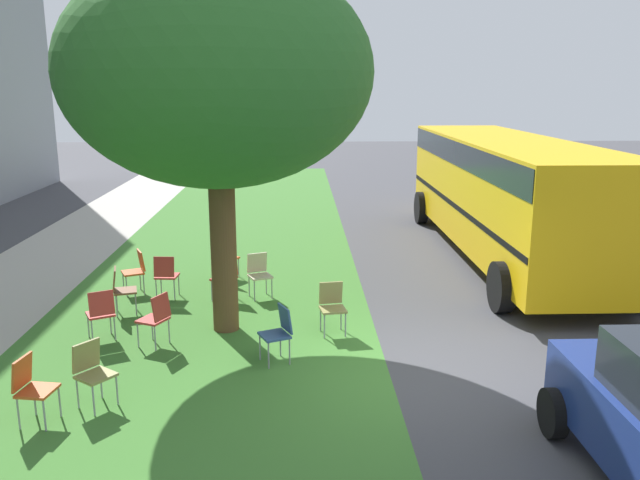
# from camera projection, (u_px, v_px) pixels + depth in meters

# --- Properties ---
(ground) EXTENTS (80.00, 80.00, 0.00)m
(ground) POSITION_uv_depth(u_px,v_px,m) (403.00, 374.00, 9.50)
(ground) COLOR #424247
(grass_verge) EXTENTS (48.00, 6.00, 0.01)m
(grass_verge) POSITION_uv_depth(u_px,v_px,m) (184.00, 377.00, 9.39)
(grass_verge) COLOR #3D752D
(grass_verge) RESTS_ON ground
(street_tree) EXTENTS (4.97, 4.97, 6.16)m
(street_tree) POSITION_uv_depth(u_px,v_px,m) (217.00, 73.00, 10.27)
(street_tree) COLOR brown
(street_tree) RESTS_ON ground
(chair_0) EXTENTS (0.48, 0.48, 0.88)m
(chair_0) POSITION_uv_depth(u_px,v_px,m) (31.00, 385.00, 8.02)
(chair_0) COLOR #C64C1E
(chair_0) RESTS_ON ground
(chair_1) EXTENTS (0.55, 0.55, 0.88)m
(chair_1) POSITION_uv_depth(u_px,v_px,m) (279.00, 330.00, 9.82)
(chair_1) COLOR #335184
(chair_1) RESTS_ON ground
(chair_2) EXTENTS (0.51, 0.51, 0.88)m
(chair_2) POSITION_uv_depth(u_px,v_px,m) (121.00, 287.00, 11.89)
(chair_2) COLOR brown
(chair_2) RESTS_ON ground
(chair_3) EXTENTS (0.56, 0.55, 0.88)m
(chair_3) POSITION_uv_depth(u_px,v_px,m) (226.00, 274.00, 12.73)
(chair_3) COLOR #B7332D
(chair_3) RESTS_ON ground
(chair_4) EXTENTS (0.55, 0.56, 0.88)m
(chair_4) POSITION_uv_depth(u_px,v_px,m) (156.00, 316.00, 10.41)
(chair_4) COLOR #B7332D
(chair_4) RESTS_ON ground
(chair_5) EXTENTS (0.58, 0.58, 0.88)m
(chair_5) POSITION_uv_depth(u_px,v_px,m) (225.00, 255.00, 14.10)
(chair_5) COLOR #C64C1E
(chair_5) RESTS_ON ground
(chair_6) EXTENTS (0.54, 0.54, 0.88)m
(chair_6) POSITION_uv_depth(u_px,v_px,m) (259.00, 272.00, 12.87)
(chair_6) COLOR beige
(chair_6) RESTS_ON ground
(chair_7) EXTENTS (0.45, 0.45, 0.88)m
(chair_7) POSITION_uv_depth(u_px,v_px,m) (166.00, 273.00, 12.76)
(chair_7) COLOR #B7332D
(chair_7) RESTS_ON ground
(chair_8) EXTENTS (0.48, 0.48, 0.88)m
(chair_8) POSITION_uv_depth(u_px,v_px,m) (332.00, 304.00, 10.99)
(chair_8) COLOR olive
(chair_8) RESTS_ON ground
(chair_9) EXTENTS (0.56, 0.56, 0.88)m
(chair_9) POSITION_uv_depth(u_px,v_px,m) (101.00, 311.00, 10.64)
(chair_9) COLOR #B7332D
(chair_9) RESTS_ON ground
(chair_10) EXTENTS (0.55, 0.55, 0.88)m
(chair_10) POSITION_uv_depth(u_px,v_px,m) (136.00, 268.00, 13.11)
(chair_10) COLOR #C64C1E
(chair_10) RESTS_ON ground
(chair_11) EXTENTS (0.58, 0.58, 0.88)m
(chair_11) POSITION_uv_depth(u_px,v_px,m) (92.00, 369.00, 8.46)
(chair_11) COLOR olive
(chair_11) RESTS_ON ground
(school_bus) EXTENTS (10.40, 2.80, 2.88)m
(school_bus) POSITION_uv_depth(u_px,v_px,m) (506.00, 186.00, 15.65)
(school_bus) COLOR yellow
(school_bus) RESTS_ON ground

